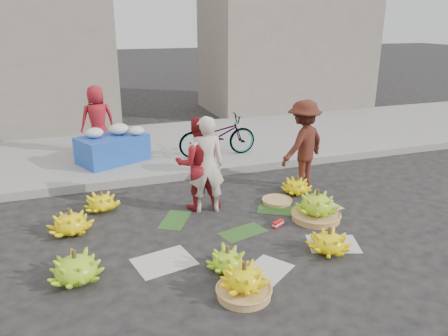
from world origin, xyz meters
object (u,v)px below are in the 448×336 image
object	(u,v)px
flower_table	(113,147)
bicycle	(217,135)
banana_bunch_4	(317,206)
vendor_cream	(206,165)
banana_bunch_0	(76,268)

from	to	relation	value
flower_table	bicycle	bearing A→B (deg)	-32.36
banana_bunch_4	vendor_cream	xyz separation A→B (m)	(-1.44, 0.83, 0.54)
banana_bunch_0	flower_table	bearing A→B (deg)	78.11
banana_bunch_4	bicycle	world-z (taller)	bicycle
banana_bunch_0	vendor_cream	bearing A→B (deg)	34.67
banana_bunch_0	banana_bunch_4	world-z (taller)	banana_bunch_4
banana_bunch_4	vendor_cream	bearing A→B (deg)	150.06
banana_bunch_0	bicycle	world-z (taller)	bicycle
vendor_cream	bicycle	bearing A→B (deg)	-102.38
vendor_cream	banana_bunch_4	bearing A→B (deg)	160.09
banana_bunch_4	vendor_cream	world-z (taller)	vendor_cream
banana_bunch_4	flower_table	world-z (taller)	flower_table
banana_bunch_4	flower_table	xyz separation A→B (m)	(-2.55, 3.45, 0.22)
bicycle	banana_bunch_0	bearing A→B (deg)	142.79
banana_bunch_4	vendor_cream	distance (m)	1.74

